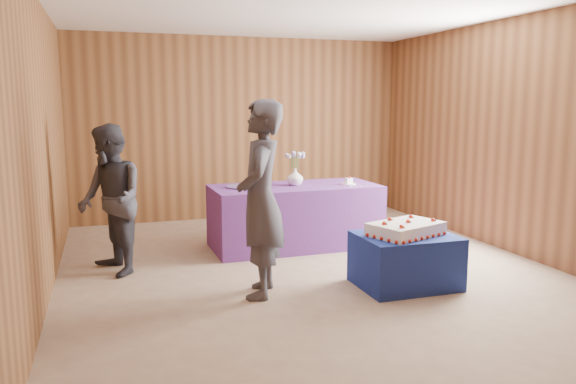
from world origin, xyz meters
name	(u,v)px	position (x,y,z in m)	size (l,w,h in m)	color
ground	(310,271)	(0.00, 0.00, 0.00)	(6.00, 6.00, 0.00)	tan
room_shell	(311,96)	(0.00, 0.00, 1.80)	(5.04, 6.04, 2.72)	brown
cake_table	(405,260)	(0.71, -0.71, 0.25)	(0.90, 0.70, 0.50)	navy
serving_table	(295,216)	(0.19, 1.03, 0.38)	(2.00, 0.90, 0.75)	#6A3592
sheet_cake	(406,229)	(0.70, -0.72, 0.56)	(0.81, 0.68, 0.16)	white
vase	(295,177)	(0.19, 1.06, 0.85)	(0.20, 0.20, 0.20)	white
flower_spray	(295,155)	(0.19, 1.06, 1.11)	(0.24, 0.25, 0.19)	#245B25
platter	(243,187)	(-0.45, 1.08, 0.76)	(0.40, 0.40, 0.02)	#6550A1
plate	(349,184)	(0.84, 0.92, 0.76)	(0.18, 0.18, 0.01)	white
cake_slice	(349,181)	(0.84, 0.92, 0.80)	(0.09, 0.08, 0.09)	white
knife	(357,186)	(0.88, 0.75, 0.75)	(0.26, 0.02, 0.00)	#BAB9BE
guest_left	(261,199)	(-0.67, -0.52, 0.88)	(0.65, 0.42, 1.77)	#393843
guest_right	(111,200)	(-1.94, 0.55, 0.77)	(0.75, 0.58, 1.54)	#30303A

